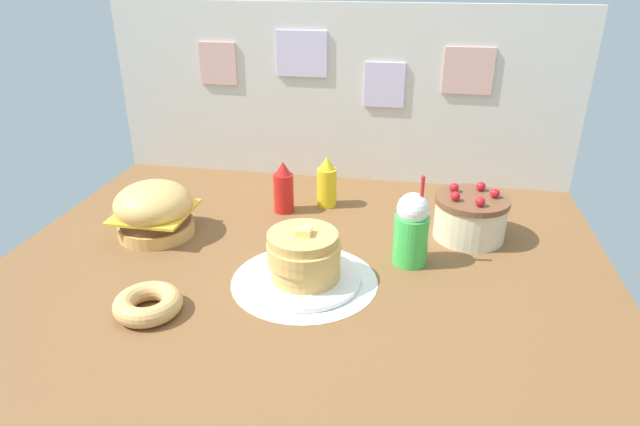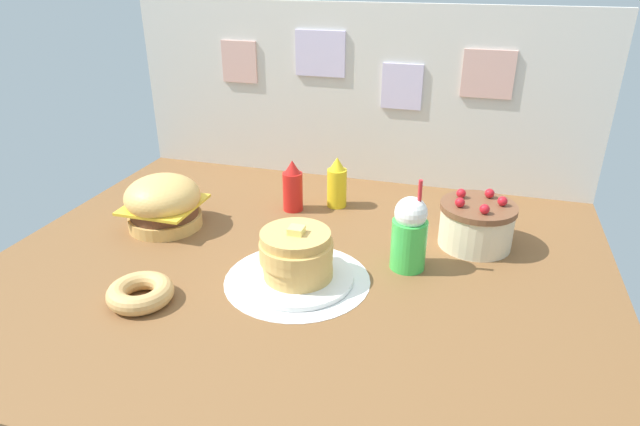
# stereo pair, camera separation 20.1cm
# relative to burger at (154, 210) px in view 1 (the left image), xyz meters

# --- Properties ---
(ground_plane) EXTENTS (2.22, 1.81, 0.02)m
(ground_plane) POSITION_rel_burger_xyz_m (0.62, -0.14, -0.11)
(ground_plane) COLOR brown
(back_wall) EXTENTS (2.22, 0.04, 0.83)m
(back_wall) POSITION_rel_burger_xyz_m (0.63, 0.76, 0.32)
(back_wall) COLOR beige
(back_wall) RESTS_ON ground_plane
(doily_mat) EXTENTS (0.50, 0.50, 0.00)m
(doily_mat) POSITION_rel_burger_xyz_m (0.65, -0.24, -0.10)
(doily_mat) COLOR white
(doily_mat) RESTS_ON ground_plane
(burger) EXTENTS (0.30, 0.30, 0.22)m
(burger) POSITION_rel_burger_xyz_m (0.00, 0.00, 0.00)
(burger) COLOR #DBA859
(burger) RESTS_ON ground_plane
(pancake_stack) EXTENTS (0.39, 0.39, 0.20)m
(pancake_stack) POSITION_rel_burger_xyz_m (0.65, -0.24, -0.02)
(pancake_stack) COLOR white
(pancake_stack) RESTS_ON doily_mat
(layer_cake) EXTENTS (0.29, 0.29, 0.21)m
(layer_cake) POSITION_rel_burger_xyz_m (1.23, 0.19, -0.02)
(layer_cake) COLOR beige
(layer_cake) RESTS_ON ground_plane
(ketchup_bottle) EXTENTS (0.09, 0.09, 0.23)m
(ketchup_bottle) POSITION_rel_burger_xyz_m (0.45, 0.30, 0.00)
(ketchup_bottle) COLOR red
(ketchup_bottle) RESTS_ON ground_plane
(mustard_bottle) EXTENTS (0.09, 0.09, 0.23)m
(mustard_bottle) POSITION_rel_burger_xyz_m (0.62, 0.40, 0.00)
(mustard_bottle) COLOR yellow
(mustard_bottle) RESTS_ON ground_plane
(cream_soda_cup) EXTENTS (0.13, 0.13, 0.34)m
(cream_soda_cup) POSITION_rel_burger_xyz_m (1.00, -0.05, 0.03)
(cream_soda_cup) COLOR green
(cream_soda_cup) RESTS_ON ground_plane
(donut_pink_glaze) EXTENTS (0.21, 0.21, 0.06)m
(donut_pink_glaze) POSITION_rel_burger_xyz_m (0.21, -0.51, -0.07)
(donut_pink_glaze) COLOR tan
(donut_pink_glaze) RESTS_ON ground_plane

